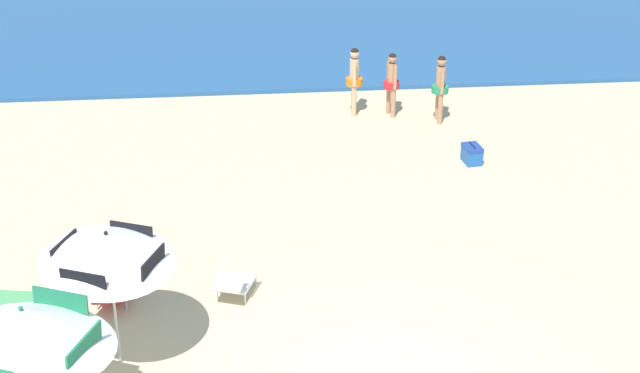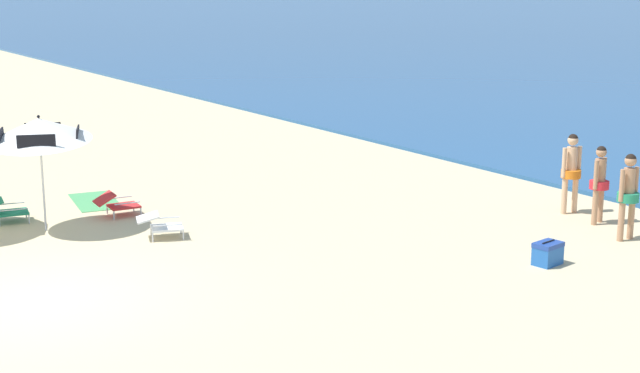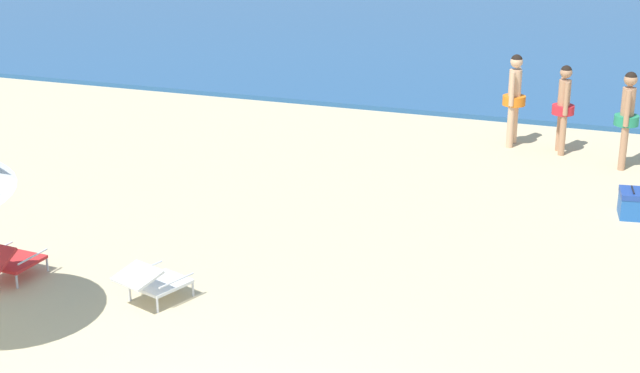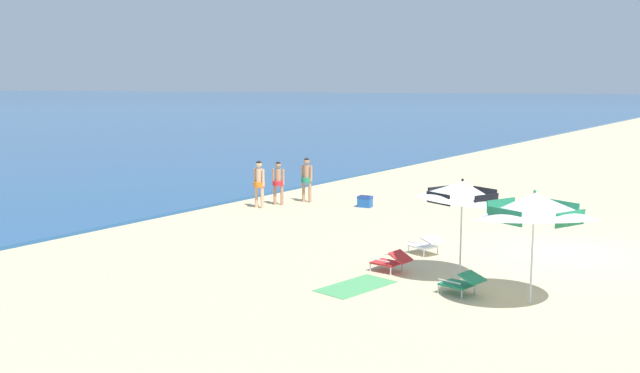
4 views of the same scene
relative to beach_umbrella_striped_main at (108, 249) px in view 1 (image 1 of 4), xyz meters
The scene contains 10 objects.
beach_umbrella_striped_main is the anchor object (origin of this frame).
beach_umbrella_striped_second 2.01m from the beach_umbrella_striped_main, 114.56° to the right, with size 3.30×3.29×2.38m.
lounge_chair_under_umbrella 2.06m from the beach_umbrella_striped_main, 155.20° to the right, with size 0.68×0.95×0.50m.
lounge_chair_beside_umbrella 2.36m from the beach_umbrella_striped_main, 99.48° to the left, with size 0.63×0.93×0.52m.
lounge_chair_facing_sea 2.95m from the beach_umbrella_striped_main, 43.23° to the left, with size 0.79×0.98×0.49m.
person_standing_near_shore 11.20m from the beach_umbrella_striped_main, 52.85° to the left, with size 0.41×0.49×1.66m.
person_standing_beside 11.01m from the beach_umbrella_striped_main, 58.96° to the left, with size 0.39×0.46×1.58m.
person_wading_in 10.73m from the beach_umbrella_striped_main, 63.53° to the left, with size 0.41×0.50×1.68m.
cooler_box 9.72m from the beach_umbrella_striped_main, 43.01° to the left, with size 0.42×0.54×0.43m.
beach_towel 3.12m from the beach_umbrella_striped_main, 136.25° to the left, with size 0.90×1.80×0.01m, color #4C9E5B.
Camera 1 is at (-1.93, -10.51, 8.82)m, focal length 52.99 mm.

